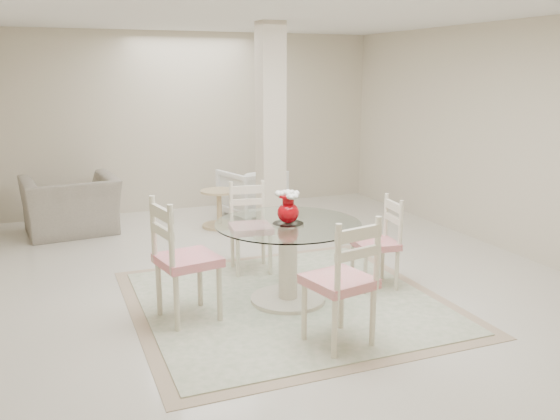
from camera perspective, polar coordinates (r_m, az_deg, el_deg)
name	(u,v)px	position (r m, az deg, el deg)	size (l,w,h in m)	color
ground	(271,277)	(6.31, -0.92, -6.43)	(7.00, 7.00, 0.00)	silver
room_shell	(270,99)	(5.95, -0.98, 10.64)	(6.02, 7.02, 2.71)	beige
column	(271,135)	(7.37, -0.90, 7.23)	(0.30, 0.30, 2.70)	beige
area_rug	(288,301)	(5.65, 0.76, -8.78)	(2.86, 2.86, 0.02)	tan
dining_table	(288,262)	(5.52, 0.77, -5.06)	(1.34, 1.34, 0.77)	beige
red_vase	(288,207)	(5.37, 0.80, 0.31)	(0.23, 0.22, 0.31)	#AB050C
dining_chair_east	(381,236)	(5.95, 9.74, -2.47)	(0.45, 0.45, 1.02)	beige
dining_chair_north	(249,220)	(6.38, -2.96, -0.98)	(0.48, 0.48, 1.06)	beige
dining_chair_west	(179,251)	(5.11, -9.72, -3.93)	(0.57, 0.57, 1.21)	beige
dining_chair_south	(346,273)	(4.59, 6.32, -6.05)	(0.56, 0.56, 1.17)	#F1E8C6
recliner_taupe	(71,205)	(8.33, -19.48, 0.41)	(1.17, 1.02, 0.76)	gray
armchair_white	(252,193)	(8.76, -2.74, 1.66)	(0.78, 0.80, 0.73)	white
side_table	(219,210)	(8.24, -5.86, 0.00)	(0.50, 0.50, 0.52)	tan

